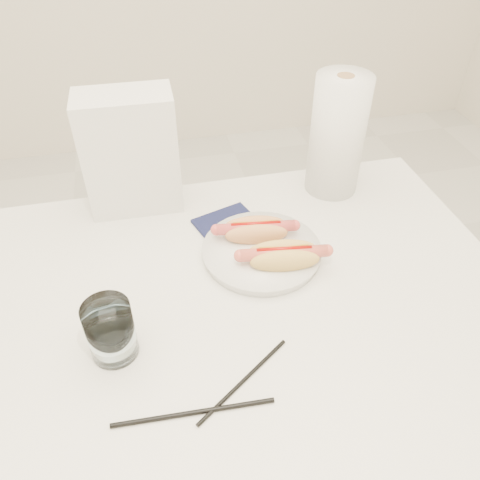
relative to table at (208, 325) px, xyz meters
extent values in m
plane|color=silver|center=(0.00, 0.00, -0.69)|extent=(4.00, 4.00, 0.00)
cube|color=silver|center=(0.00, 0.00, 0.04)|extent=(1.20, 0.80, 0.04)
cylinder|color=silver|center=(0.54, 0.34, -0.34)|extent=(0.04, 0.04, 0.71)
cylinder|color=white|center=(0.13, 0.10, 0.07)|extent=(0.25, 0.25, 0.02)
ellipsoid|color=#E3995A|center=(0.13, 0.13, 0.10)|extent=(0.13, 0.05, 0.04)
ellipsoid|color=#E3995A|center=(0.13, 0.16, 0.10)|extent=(0.13, 0.05, 0.04)
ellipsoid|color=#E3995A|center=(0.13, 0.14, 0.09)|extent=(0.12, 0.07, 0.02)
cylinder|color=#CF4B49|center=(0.13, 0.14, 0.11)|extent=(0.16, 0.05, 0.02)
cylinder|color=#990A05|center=(0.13, 0.14, 0.12)|extent=(0.10, 0.02, 0.01)
ellipsoid|color=#E4B559|center=(0.16, 0.04, 0.10)|extent=(0.14, 0.05, 0.05)
ellipsoid|color=#E4B559|center=(0.17, 0.07, 0.10)|extent=(0.14, 0.05, 0.05)
ellipsoid|color=#E4B559|center=(0.16, 0.05, 0.09)|extent=(0.13, 0.07, 0.03)
cylinder|color=#D35A4A|center=(0.16, 0.05, 0.11)|extent=(0.17, 0.05, 0.03)
cylinder|color=#990A05|center=(0.16, 0.05, 0.12)|extent=(0.11, 0.02, 0.01)
cylinder|color=white|center=(-0.17, -0.07, 0.11)|extent=(0.08, 0.08, 0.11)
cylinder|color=black|center=(-0.06, -0.21, 0.06)|extent=(0.25, 0.02, 0.01)
cylinder|color=black|center=(0.03, -0.18, 0.06)|extent=(0.17, 0.12, 0.01)
cube|color=silver|center=(-0.10, 0.35, 0.19)|extent=(0.20, 0.12, 0.27)
cube|color=#111538|center=(0.09, 0.21, 0.06)|extent=(0.16, 0.16, 0.01)
cylinder|color=white|center=(0.36, 0.31, 0.20)|extent=(0.14, 0.14, 0.28)
camera|label=1|loc=(-0.08, -0.60, 0.73)|focal=36.09mm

